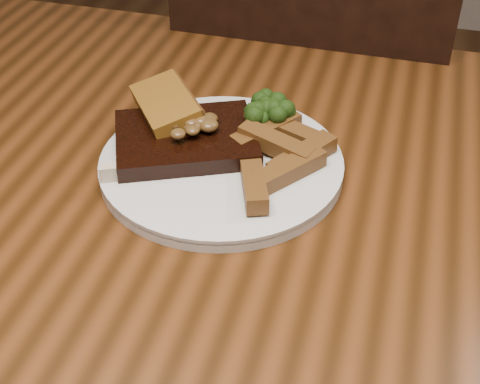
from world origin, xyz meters
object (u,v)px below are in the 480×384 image
object	(u,v)px
chair_far	(310,137)
steak	(186,140)
dining_table	(226,271)
garlic_bread	(167,120)
potato_wedges	(276,158)
plate	(221,166)

from	to	relation	value
chair_far	steak	xyz separation A→B (m)	(-0.08, -0.45, 0.27)
dining_table	chair_far	xyz separation A→B (m)	(0.01, 0.53, -0.16)
garlic_bread	potato_wedges	xyz separation A→B (m)	(0.14, -0.04, 0.00)
dining_table	potato_wedges	distance (m)	0.14
chair_far	potato_wedges	world-z (taller)	chair_far
dining_table	potato_wedges	bearing A→B (deg)	62.67
plate	garlic_bread	bearing A→B (deg)	149.14
garlic_bread	dining_table	bearing A→B (deg)	4.92
chair_far	potato_wedges	bearing A→B (deg)	94.43
chair_far	plate	distance (m)	0.53
steak	garlic_bread	size ratio (longest dim) A/B	1.49
steak	potato_wedges	size ratio (longest dim) A/B	1.37
steak	garlic_bread	distance (m)	0.05
plate	steak	xyz separation A→B (m)	(-0.05, 0.01, 0.02)
garlic_bread	potato_wedges	distance (m)	0.15
plate	steak	distance (m)	0.05
chair_far	plate	xyz separation A→B (m)	(-0.03, -0.47, 0.26)
dining_table	plate	size ratio (longest dim) A/B	5.78
plate	garlic_bread	world-z (taller)	garlic_bread
plate	garlic_bread	size ratio (longest dim) A/B	2.59
chair_far	potato_wedges	xyz separation A→B (m)	(0.03, -0.46, 0.28)
chair_far	plate	bearing A→B (deg)	86.84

